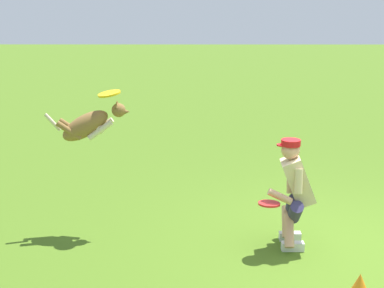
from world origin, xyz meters
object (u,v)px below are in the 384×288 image
Objects in this scene: person at (294,190)px; frisbee_held at (269,204)px; frisbee_flying at (109,94)px; dog at (89,125)px.

person reaches higher than frisbee_held.
frisbee_flying is at bearing -21.41° from frisbee_held.
frisbee_flying is at bearing -9.91° from person.
dog is at bearing -18.81° from frisbee_held.
frisbee_flying is 1.12× the size of frisbee_held.
frisbee_held is at bearing 38.35° from person.
frisbee_flying reaches higher than person.
frisbee_held is (-2.12, 0.72, -0.74)m from dog.
frisbee_held is at bearing 158.59° from frisbee_flying.
dog is 0.46m from frisbee_flying.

